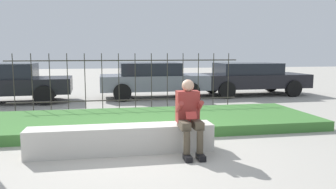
{
  "coord_description": "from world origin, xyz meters",
  "views": [
    {
      "loc": [
        -0.53,
        -5.57,
        1.73
      ],
      "look_at": [
        0.96,
        2.63,
        0.65
      ],
      "focal_mm": 35.0,
      "sensor_mm": 36.0,
      "label": 1
    }
  ],
  "objects": [
    {
      "name": "car_parked_left",
      "position": [
        -4.1,
        6.37,
        0.73
      ],
      "size": [
        4.53,
        2.11,
        1.35
      ],
      "rotation": [
        0.0,
        0.0,
        0.06
      ],
      "color": "black",
      "rests_on": "ground_plane"
    },
    {
      "name": "iron_fence",
      "position": [
        -0.0,
        3.98,
        0.89
      ],
      "size": [
        6.67,
        0.03,
        1.7
      ],
      "color": "#332D28",
      "rests_on": "ground_plane"
    },
    {
      "name": "person_seated_reader",
      "position": [
        0.8,
        -0.27,
        0.7
      ],
      "size": [
        0.42,
        0.73,
        1.27
      ],
      "color": "black",
      "rests_on": "ground_plane"
    },
    {
      "name": "stone_bench",
      "position": [
        -0.33,
        0.0,
        0.21
      ],
      "size": [
        3.18,
        0.46,
        0.47
      ],
      "color": "beige",
      "rests_on": "ground_plane"
    },
    {
      "name": "grass_berm",
      "position": [
        0.0,
        2.02,
        0.11
      ],
      "size": [
        8.67,
        2.63,
        0.22
      ],
      "color": "#3D7533",
      "rests_on": "ground_plane"
    },
    {
      "name": "car_parked_center",
      "position": [
        1.13,
        6.81,
        0.72
      ],
      "size": [
        4.04,
        1.92,
        1.33
      ],
      "rotation": [
        0.0,
        0.0,
        0.01
      ],
      "color": "slate",
      "rests_on": "ground_plane"
    },
    {
      "name": "ground_plane",
      "position": [
        0.0,
        0.0,
        0.0
      ],
      "size": [
        60.0,
        60.0,
        0.0
      ],
      "primitive_type": "plane",
      "color": "#A8A399"
    },
    {
      "name": "car_parked_right",
      "position": [
        5.13,
        6.9,
        0.71
      ],
      "size": [
        4.46,
        2.02,
        1.3
      ],
      "rotation": [
        0.0,
        0.0,
        0.02
      ],
      "color": "black",
      "rests_on": "ground_plane"
    }
  ]
}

